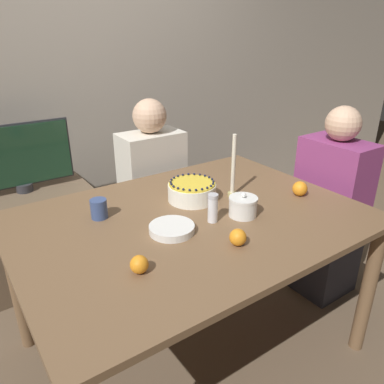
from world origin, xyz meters
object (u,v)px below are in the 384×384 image
cake (192,191)px  sugar_shaker (213,208)px  sugar_bowl (243,206)px  person_man_blue_shirt (153,199)px  tv_monitor (19,157)px  person_woman_floral (328,216)px  candle (233,171)px

cake → sugar_shaker: bearing=-103.2°
sugar_bowl → person_man_blue_shirt: bearing=88.6°
sugar_bowl → tv_monitor: 1.42m
sugar_shaker → cake: bearing=76.8°
tv_monitor → sugar_shaker: bearing=-65.3°
cake → tv_monitor: 1.14m
person_woman_floral → sugar_shaker: bearing=92.1°
cake → candle: bearing=-21.1°
candle → sugar_bowl: bearing=-118.1°
cake → person_man_blue_shirt: person_man_blue_shirt is taller
sugar_shaker → tv_monitor: size_ratio=0.21×
candle → person_man_blue_shirt: 0.81m
sugar_bowl → candle: bearing=61.9°
sugar_bowl → person_woman_floral: bearing=5.0°
sugar_shaker → person_man_blue_shirt: person_man_blue_shirt is taller
sugar_shaker → tv_monitor: 1.33m
sugar_shaker → person_man_blue_shirt: size_ratio=0.11×
sugar_shaker → candle: bearing=33.0°
tv_monitor → person_man_blue_shirt: bearing=-25.3°
person_woman_floral → sugar_bowl: bearing=95.0°
sugar_shaker → candle: size_ratio=0.41×
sugar_shaker → sugar_bowl: bearing=-12.8°
person_man_blue_shirt → person_woman_floral: size_ratio=1.00×
sugar_bowl → cake: bearing=108.4°
sugar_bowl → candle: (0.11, 0.20, 0.09)m
candle → tv_monitor: (-0.81, 1.04, -0.06)m
sugar_bowl → candle: candle is taller
person_man_blue_shirt → tv_monitor: size_ratio=1.87×
person_man_blue_shirt → person_woman_floral: bearing=132.5°
person_woman_floral → cake: bearing=76.6°
cake → candle: 0.23m
sugar_bowl → tv_monitor: size_ratio=0.21×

